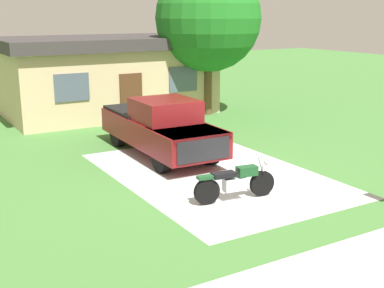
# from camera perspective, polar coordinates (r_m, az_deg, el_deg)

# --- Properties ---
(ground_plane) EXTENTS (80.00, 80.00, 0.00)m
(ground_plane) POSITION_cam_1_polar(r_m,az_deg,el_deg) (14.87, 2.39, -3.39)
(ground_plane) COLOR #437836
(driveway_pad) EXTENTS (5.26, 7.82, 0.01)m
(driveway_pad) POSITION_cam_1_polar(r_m,az_deg,el_deg) (14.87, 2.39, -3.38)
(driveway_pad) COLOR #B9B9B9
(driveway_pad) RESTS_ON ground
(sidewalk_strip) EXTENTS (36.00, 1.80, 0.01)m
(sidewalk_strip) POSITION_cam_1_polar(r_m,az_deg,el_deg) (10.72, 20.49, -11.66)
(sidewalk_strip) COLOR beige
(sidewalk_strip) RESTS_ON ground
(motorcycle) EXTENTS (2.21, 0.70, 1.09)m
(motorcycle) POSITION_cam_1_polar(r_m,az_deg,el_deg) (12.78, 4.90, -4.23)
(motorcycle) COLOR black
(motorcycle) RESTS_ON ground
(pickup_truck) EXTENTS (2.12, 5.67, 1.90)m
(pickup_truck) POSITION_cam_1_polar(r_m,az_deg,el_deg) (16.77, -3.67, 2.03)
(pickup_truck) COLOR black
(pickup_truck) RESTS_ON ground
(shade_tree) EXTENTS (4.71, 4.71, 6.67)m
(shade_tree) POSITION_cam_1_polar(r_m,az_deg,el_deg) (23.22, 1.84, 13.83)
(shade_tree) COLOR brown
(shade_tree) RESTS_ON ground
(neighbor_house) EXTENTS (9.60, 5.60, 3.50)m
(neighbor_house) POSITION_cam_1_polar(r_m,az_deg,el_deg) (23.92, -9.33, 7.63)
(neighbor_house) COLOR tan
(neighbor_house) RESTS_ON ground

